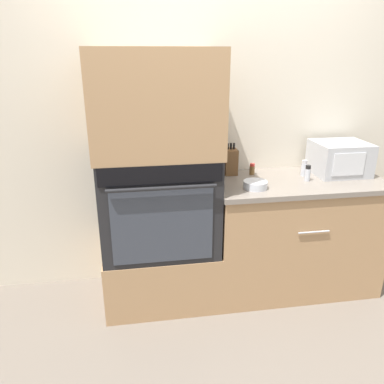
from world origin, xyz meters
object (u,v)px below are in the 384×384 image
(wall_oven, at_px, (159,201))
(condiment_jar_far, at_px, (308,173))
(bowl, at_px, (255,185))
(condiment_jar_near, at_px, (252,169))
(condiment_jar_mid, at_px, (304,168))
(microwave, at_px, (340,158))
(knife_block, at_px, (230,161))

(wall_oven, distance_m, condiment_jar_far, 1.07)
(bowl, relative_size, condiment_jar_near, 1.93)
(wall_oven, xyz_separation_m, condiment_jar_mid, (1.08, 0.08, 0.16))
(microwave, height_order, knife_block, microwave)
(bowl, relative_size, condiment_jar_mid, 1.37)
(microwave, bearing_deg, condiment_jar_far, -157.83)
(wall_oven, xyz_separation_m, bowl, (0.64, -0.13, 0.13))
(condiment_jar_near, xyz_separation_m, condiment_jar_mid, (0.37, -0.09, 0.02))
(wall_oven, distance_m, knife_block, 0.63)
(condiment_jar_near, bearing_deg, microwave, -7.24)
(bowl, bearing_deg, knife_block, 104.46)
(microwave, xyz_separation_m, condiment_jar_mid, (-0.28, -0.01, -0.06))
(microwave, bearing_deg, condiment_jar_mid, -178.60)
(knife_block, distance_m, bowl, 0.36)
(condiment_jar_near, bearing_deg, wall_oven, -166.79)
(microwave, bearing_deg, knife_block, 171.37)
(condiment_jar_mid, bearing_deg, condiment_jar_near, 166.42)
(knife_block, xyz_separation_m, condiment_jar_near, (0.16, -0.04, -0.06))
(condiment_jar_near, bearing_deg, condiment_jar_far, -31.00)
(knife_block, xyz_separation_m, bowl, (0.09, -0.34, -0.07))
(microwave, bearing_deg, bowl, -163.22)
(bowl, xyz_separation_m, condiment_jar_near, (0.07, 0.30, 0.02))
(knife_block, relative_size, bowl, 1.46)
(condiment_jar_far, bearing_deg, wall_oven, 177.94)
(knife_block, relative_size, condiment_jar_near, 2.80)
(wall_oven, relative_size, condiment_jar_far, 6.79)
(bowl, bearing_deg, condiment_jar_far, 12.62)
(condiment_jar_near, bearing_deg, knife_block, 165.84)
(condiment_jar_mid, xyz_separation_m, condiment_jar_far, (-0.03, -0.12, -0.00))
(wall_oven, height_order, condiment_jar_mid, wall_oven)
(microwave, xyz_separation_m, knife_block, (-0.80, 0.12, -0.02))
(knife_block, bearing_deg, condiment_jar_near, -14.16)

